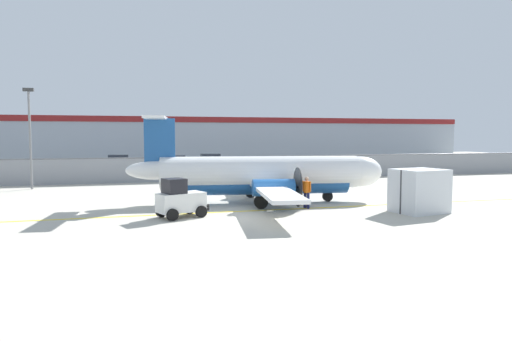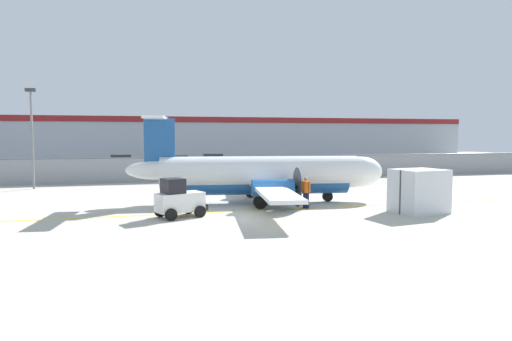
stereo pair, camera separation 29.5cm
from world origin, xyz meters
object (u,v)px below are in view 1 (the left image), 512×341
(parked_car_1, at_px, (117,162))
(parked_car_3, at_px, (211,160))
(apron_light_pole, at_px, (30,130))
(traffic_cone_near_left, at_px, (172,200))
(parked_car_2, at_px, (174,163))
(ground_crew_worker, at_px, (307,191))
(commuter_airplane, at_px, (265,175))
(parked_car_0, at_px, (47,168))
(cargo_container, at_px, (419,191))
(parked_car_4, at_px, (273,164))
(parked_car_5, at_px, (324,162))
(traffic_cone_near_right, at_px, (277,199))
(baggage_tug, at_px, (180,200))
(traffic_cone_far_left, at_px, (274,194))

(parked_car_1, bearing_deg, parked_car_3, 178.59)
(apron_light_pole, bearing_deg, parked_car_1, 73.23)
(traffic_cone_near_left, xyz_separation_m, parked_car_2, (2.30, 25.06, 0.58))
(ground_crew_worker, bearing_deg, commuter_airplane, -92.99)
(ground_crew_worker, xyz_separation_m, parked_car_2, (-4.57, 27.86, -0.06))
(commuter_airplane, bearing_deg, apron_light_pole, 150.74)
(commuter_airplane, height_order, parked_car_0, commuter_airplane)
(cargo_container, relative_size, parked_car_4, 0.63)
(parked_car_0, xyz_separation_m, parked_car_5, (28.31, 1.56, 0.00))
(traffic_cone_near_right, relative_size, parked_car_4, 0.15)
(parked_car_2, xyz_separation_m, parked_car_5, (16.27, -3.53, 0.00))
(baggage_tug, xyz_separation_m, parked_car_2, (2.24, 28.82, 0.04))
(cargo_container, bearing_deg, traffic_cone_near_right, 134.76)
(baggage_tug, relative_size, traffic_cone_far_left, 4.02)
(cargo_container, xyz_separation_m, traffic_cone_near_left, (-11.89, 5.51, -0.79))
(ground_crew_worker, relative_size, traffic_cone_far_left, 2.66)
(parked_car_2, bearing_deg, parked_car_1, -24.03)
(baggage_tug, height_order, traffic_cone_near_right, baggage_tug)
(cargo_container, distance_m, parked_car_0, 33.43)
(parked_car_4, bearing_deg, traffic_cone_near_left, -118.27)
(cargo_container, relative_size, parked_car_2, 0.62)
(commuter_airplane, height_order, baggage_tug, commuter_airplane)
(ground_crew_worker, xyz_separation_m, parked_car_0, (-16.61, 22.77, -0.06))
(apron_light_pole, bearing_deg, traffic_cone_near_right, -37.83)
(cargo_container, distance_m, traffic_cone_near_right, 7.63)
(ground_crew_worker, xyz_separation_m, traffic_cone_near_right, (-1.13, 1.73, -0.64))
(parked_car_5, bearing_deg, parked_car_2, -8.40)
(cargo_container, bearing_deg, apron_light_pole, 133.32)
(parked_car_0, relative_size, parked_car_5, 1.01)
(cargo_container, bearing_deg, traffic_cone_near_left, 145.71)
(parked_car_3, relative_size, apron_light_pole, 0.58)
(commuter_airplane, xyz_separation_m, parked_car_4, (6.86, 20.52, -0.71))
(commuter_airplane, relative_size, parked_car_4, 3.76)
(traffic_cone_far_left, xyz_separation_m, parked_car_4, (5.94, 19.41, 0.58))
(cargo_container, xyz_separation_m, parked_car_0, (-21.64, 25.48, -0.21))
(traffic_cone_far_left, bearing_deg, traffic_cone_near_left, -172.02)
(commuter_airplane, distance_m, parked_car_1, 30.12)
(ground_crew_worker, height_order, cargo_container, cargo_container)
(parked_car_3, bearing_deg, parked_car_0, -153.21)
(parked_car_2, bearing_deg, traffic_cone_near_right, 102.78)
(cargo_container, distance_m, parked_car_3, 34.06)
(parked_car_2, bearing_deg, parked_car_0, 28.20)
(cargo_container, relative_size, traffic_cone_near_right, 4.21)
(commuter_airplane, relative_size, parked_car_2, 3.70)
(ground_crew_worker, bearing_deg, parked_car_3, -124.64)
(apron_light_pole, bearing_deg, parked_car_0, 93.39)
(traffic_cone_near_right, bearing_deg, parked_car_4, 73.27)
(cargo_container, relative_size, parked_car_0, 0.62)
(parked_car_2, bearing_deg, baggage_tug, 90.83)
(parked_car_0, relative_size, parked_car_3, 1.03)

